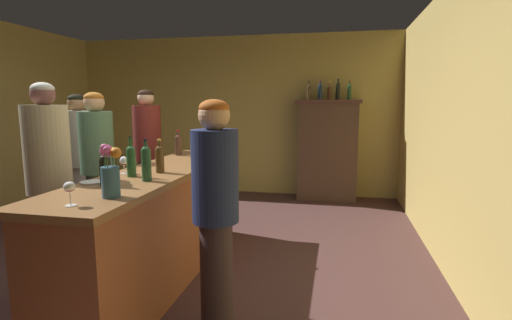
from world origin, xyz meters
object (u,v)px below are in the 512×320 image
(patron_tall, at_px, (148,153))
(flower_arrangement, at_px, (110,172))
(wine_bottle_chardonnay, at_px, (146,162))
(patron_near_entrance, at_px, (80,159))
(display_bottle_midright, at_px, (338,90))
(wine_glass_front, at_px, (124,162))
(display_bottle_center, at_px, (329,92))
(display_bottle_midleft, at_px, (320,91))
(display_cabinet, at_px, (327,148))
(patron_in_navy, at_px, (98,166))
(cheese_plate, at_px, (92,182))
(patron_redhead, at_px, (50,183))
(bar_counter, at_px, (161,224))
(wine_bottle_syrah, at_px, (105,168))
(wine_glass_mid, at_px, (70,188))
(wine_bottle_malbec, at_px, (131,159))
(wine_bottle_pinot, at_px, (178,144))
(wine_bottle_rose, at_px, (160,157))
(display_bottle_right, at_px, (349,91))
(wine_glass_rear, at_px, (207,148))
(bartender, at_px, (216,205))
(display_bottle_left, at_px, (309,92))

(patron_tall, bearing_deg, flower_arrangement, -25.47)
(wine_bottle_chardonnay, height_order, patron_near_entrance, patron_near_entrance)
(display_bottle_midright, distance_m, patron_tall, 3.16)
(wine_glass_front, xyz_separation_m, display_bottle_midright, (1.72, 3.54, 0.69))
(display_bottle_center, bearing_deg, display_bottle_midleft, -180.00)
(display_bottle_midleft, bearing_deg, display_cabinet, 0.00)
(display_cabinet, xyz_separation_m, patron_tall, (-2.14, -2.03, 0.12))
(flower_arrangement, xyz_separation_m, patron_in_navy, (-1.03, 1.37, -0.22))
(cheese_plate, relative_size, display_bottle_midleft, 0.54)
(flower_arrangement, distance_m, patron_redhead, 1.01)
(display_cabinet, height_order, patron_tall, patron_tall)
(bar_counter, xyz_separation_m, patron_near_entrance, (-1.50, 0.96, 0.42))
(wine_bottle_syrah, relative_size, wine_glass_mid, 1.95)
(wine_glass_mid, distance_m, patron_tall, 2.63)
(bar_counter, relative_size, patron_in_navy, 1.67)
(wine_glass_mid, height_order, patron_tall, patron_tall)
(patron_near_entrance, bearing_deg, wine_bottle_chardonnay, -16.50)
(patron_redhead, bearing_deg, patron_tall, 53.76)
(display_cabinet, bearing_deg, wine_bottle_malbec, -111.70)
(wine_bottle_chardonnay, bearing_deg, wine_bottle_pinot, 103.85)
(wine_bottle_pinot, xyz_separation_m, wine_bottle_rose, (0.29, -1.06, 0.00))
(display_bottle_midleft, bearing_deg, display_bottle_right, 0.00)
(wine_glass_rear, distance_m, display_bottle_center, 2.89)
(bar_counter, relative_size, wine_bottle_chardonnay, 8.95)
(wine_bottle_rose, bearing_deg, cheese_plate, -120.40)
(cheese_plate, relative_size, patron_near_entrance, 0.10)
(wine_bottle_malbec, relative_size, patron_tall, 0.19)
(wine_bottle_rose, bearing_deg, wine_bottle_chardonnay, -80.11)
(patron_redhead, bearing_deg, wine_bottle_malbec, -23.54)
(display_cabinet, xyz_separation_m, wine_bottle_malbec, (-1.45, -3.64, 0.29))
(display_bottle_right, bearing_deg, display_bottle_midright, 180.00)
(wine_bottle_chardonnay, bearing_deg, wine_bottle_syrah, -134.69)
(wine_bottle_syrah, bearing_deg, flower_arrangement, -52.09)
(display_cabinet, relative_size, bartender, 1.02)
(display_bottle_center, xyz_separation_m, patron_in_navy, (-2.25, -2.92, -0.82))
(display_bottle_midleft, relative_size, patron_redhead, 0.18)
(wine_bottle_rose, xyz_separation_m, display_bottle_right, (1.63, 3.42, 0.64))
(display_bottle_left, height_order, patron_tall, display_bottle_left)
(display_bottle_center, xyz_separation_m, display_bottle_midright, (0.13, 0.00, 0.03))
(wine_bottle_chardonnay, bearing_deg, flower_arrangement, -86.94)
(wine_bottle_pinot, relative_size, display_bottle_midright, 0.86)
(wine_glass_rear, bearing_deg, bar_counter, -103.68)
(display_bottle_center, bearing_deg, wine_bottle_malbec, -111.79)
(patron_redhead, bearing_deg, display_bottle_center, 22.86)
(wine_bottle_pinot, relative_size, wine_glass_rear, 1.90)
(wine_glass_mid, bearing_deg, display_bottle_center, 73.57)
(cheese_plate, xyz_separation_m, bartender, (0.97, -0.06, -0.11))
(display_cabinet, relative_size, display_bottle_midright, 4.98)
(wine_bottle_pinot, xyz_separation_m, wine_bottle_chardonnay, (0.35, -1.41, 0.02))
(wine_glass_front, bearing_deg, patron_redhead, -151.72)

